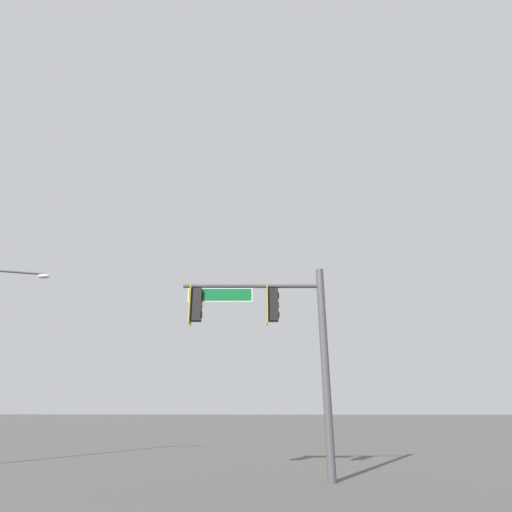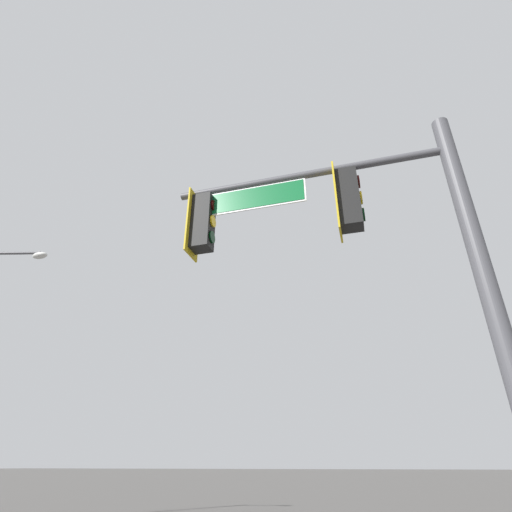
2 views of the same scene
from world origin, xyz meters
name	(u,v)px [view 2 (image 2 of 2)]	position (x,y,z in m)	size (l,w,h in m)	color
signal_pole_near	(367,246)	(-6.78, -8.57, 4.39)	(4.84, 0.68, 6.57)	#47474C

